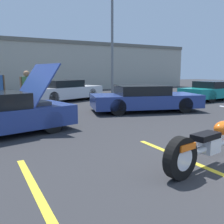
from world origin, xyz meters
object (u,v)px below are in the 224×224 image
object	(u,v)px
parked_car_left_row	(64,91)
spectator_by_show_car	(27,89)
parked_car_mid_row	(144,99)
parked_car_right_row	(216,91)
light_pole	(113,39)
motorcycle	(214,143)

from	to	relation	value
parked_car_left_row	spectator_by_show_car	size ratio (longest dim) A/B	2.88
parked_car_mid_row	spectator_by_show_car	size ratio (longest dim) A/B	2.86
parked_car_mid_row	parked_car_right_row	bearing A→B (deg)	29.91
light_pole	motorcycle	bearing A→B (deg)	-111.62
light_pole	parked_car_right_row	size ratio (longest dim) A/B	1.49
parked_car_mid_row	spectator_by_show_car	xyz separation A→B (m)	(-4.55, 1.27, 0.48)
parked_car_right_row	parked_car_mid_row	distance (m)	6.54
light_pole	parked_car_mid_row	bearing A→B (deg)	-109.41
light_pole	parked_car_left_row	size ratio (longest dim) A/B	1.48
spectator_by_show_car	parked_car_left_row	bearing A→B (deg)	55.58
light_pole	spectator_by_show_car	world-z (taller)	light_pole
parked_car_right_row	spectator_by_show_car	bearing A→B (deg)	178.58
light_pole	parked_car_mid_row	world-z (taller)	light_pole
parked_car_right_row	spectator_by_show_car	distance (m)	10.92
light_pole	parked_car_left_row	xyz separation A→B (m)	(-4.53, -2.42, -3.43)
light_pole	motorcycle	world-z (taller)	light_pole
parked_car_left_row	spectator_by_show_car	world-z (taller)	spectator_by_show_car
parked_car_left_row	motorcycle	bearing A→B (deg)	-115.98
light_pole	motorcycle	size ratio (longest dim) A/B	2.76
motorcycle	parked_car_left_row	world-z (taller)	parked_car_left_row
parked_car_right_row	parked_car_mid_row	bearing A→B (deg)	-169.29
light_pole	parked_car_mid_row	size ratio (longest dim) A/B	1.49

